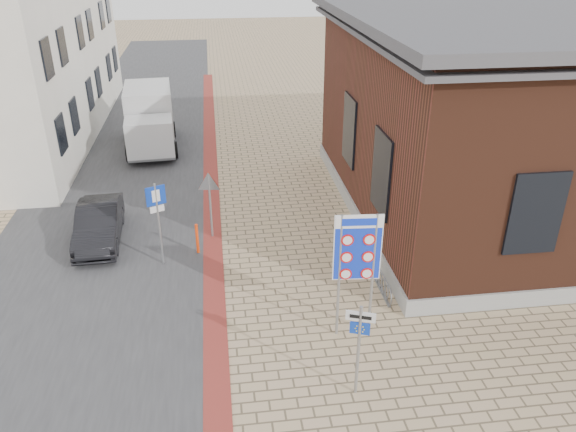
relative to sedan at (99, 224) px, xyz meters
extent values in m
plane|color=tan|center=(5.60, -6.23, -0.61)|extent=(120.00, 120.00, 0.00)
cube|color=#38383A|center=(0.10, 8.77, -0.60)|extent=(7.00, 60.00, 0.02)
cube|color=maroon|center=(3.60, 3.77, -0.59)|extent=(0.60, 40.00, 0.02)
cube|color=gray|center=(14.60, 0.77, -0.36)|extent=(12.15, 12.15, 0.50)
cube|color=#4D2618|center=(14.60, 0.77, 2.89)|extent=(12.00, 12.00, 6.00)
cube|color=#46464A|center=(14.60, 0.77, 6.04)|extent=(13.00, 13.00, 0.30)
cube|color=#46464A|center=(14.60, 0.77, 5.64)|extent=(12.70, 12.70, 0.15)
cube|color=black|center=(8.58, -2.23, 2.19)|extent=(0.12, 1.60, 2.40)
cube|color=black|center=(8.58, 1.77, 2.19)|extent=(0.12, 1.60, 2.40)
cube|color=black|center=(11.60, -5.25, 2.19)|extent=(1.40, 0.12, 2.20)
cube|color=black|center=(-1.88, 4.57, 1.59)|extent=(0.10, 1.10, 1.40)
cube|color=black|center=(-1.88, 6.97, 1.59)|extent=(0.10, 1.10, 1.40)
cube|color=black|center=(-1.88, 4.57, 4.39)|extent=(0.10, 1.10, 1.40)
cube|color=black|center=(-1.88, 6.97, 4.39)|extent=(0.10, 1.10, 1.40)
cube|color=white|center=(-5.40, 11.77, 3.79)|extent=(7.00, 6.00, 8.80)
cube|color=black|center=(-1.88, 10.57, 1.59)|extent=(0.10, 1.10, 1.40)
cube|color=black|center=(-1.88, 12.97, 1.59)|extent=(0.10, 1.10, 1.40)
cube|color=black|center=(-1.88, 10.57, 4.39)|extent=(0.10, 1.10, 1.40)
cube|color=black|center=(-1.88, 12.97, 4.39)|extent=(0.10, 1.10, 1.40)
cube|color=white|center=(-5.40, 17.77, 3.39)|extent=(7.00, 6.00, 8.00)
cube|color=black|center=(-1.88, 16.57, 1.59)|extent=(0.10, 1.10, 1.40)
cube|color=black|center=(-1.88, 18.97, 1.59)|extent=(0.10, 1.10, 1.40)
cube|color=black|center=(-1.88, 16.57, 4.39)|extent=(0.10, 1.10, 1.40)
cube|color=black|center=(-1.88, 18.97, 4.39)|extent=(0.10, 1.10, 1.40)
torus|color=slate|center=(8.25, -4.63, -0.33)|extent=(0.04, 0.60, 0.60)
torus|color=slate|center=(8.25, -4.33, -0.33)|extent=(0.04, 0.60, 0.60)
torus|color=slate|center=(8.25, -4.03, -0.33)|extent=(0.04, 0.60, 0.60)
torus|color=slate|center=(8.25, -3.73, -0.33)|extent=(0.04, 0.60, 0.60)
torus|color=slate|center=(8.25, -3.43, -0.33)|extent=(0.04, 0.60, 0.60)
cube|color=slate|center=(8.25, -4.03, -0.59)|extent=(0.08, 1.60, 0.04)
imported|color=black|center=(0.00, 0.00, 0.00)|extent=(1.48, 3.76, 1.22)
cube|color=slate|center=(0.96, 8.75, -0.18)|extent=(2.37, 5.24, 0.24)
cube|color=silver|center=(1.09, 6.96, 0.57)|extent=(2.10, 1.76, 1.51)
cube|color=black|center=(1.15, 6.25, 0.86)|extent=(1.80, 0.22, 0.76)
cube|color=silver|center=(0.89, 9.60, 1.05)|extent=(2.34, 3.55, 2.08)
cylinder|color=black|center=(0.08, 7.16, -0.23)|extent=(0.29, 0.77, 0.76)
cylinder|color=black|center=(2.06, 7.32, -0.23)|extent=(0.29, 0.77, 0.76)
cylinder|color=black|center=(-0.15, 10.18, -0.23)|extent=(0.29, 0.77, 0.76)
cylinder|color=black|center=(1.83, 10.33, -0.23)|extent=(0.29, 0.77, 0.76)
cylinder|color=gray|center=(6.61, -5.70, 1.05)|extent=(0.07, 0.07, 3.32)
cylinder|color=gray|center=(7.40, -5.76, 1.05)|extent=(0.07, 0.07, 3.32)
cube|color=white|center=(7.01, -5.73, 1.85)|extent=(1.13, 0.13, 1.70)
cube|color=#112FCC|center=(7.01, -5.73, 1.85)|extent=(1.09, 0.14, 1.66)
cube|color=white|center=(7.01, -5.73, 2.54)|extent=(1.09, 0.14, 0.32)
cylinder|color=gray|center=(6.60, -7.73, 0.53)|extent=(0.07, 0.07, 2.28)
cube|color=silver|center=(6.60, -7.73, 1.42)|extent=(0.59, 0.25, 0.22)
cube|color=#0F38B7|center=(6.60, -7.73, 1.12)|extent=(0.40, 0.18, 0.28)
cylinder|color=gray|center=(2.10, -1.73, 0.71)|extent=(0.07, 0.07, 2.64)
cube|color=#0D32A7|center=(2.10, -1.73, 1.66)|extent=(0.54, 0.28, 0.58)
cube|color=white|center=(2.10, -1.73, 1.24)|extent=(0.40, 0.21, 0.19)
cylinder|color=gray|center=(3.60, -0.23, 0.49)|extent=(0.07, 0.07, 2.19)
cylinder|color=#FF3F0D|center=(3.14, -1.23, -0.10)|extent=(0.11, 0.11, 1.01)
camera|label=1|loc=(3.91, -16.66, 8.34)|focal=35.00mm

